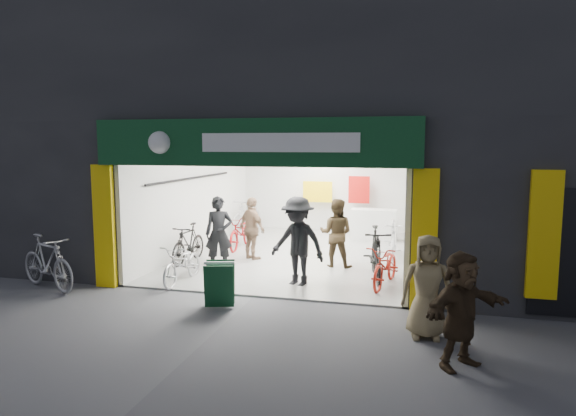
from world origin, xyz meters
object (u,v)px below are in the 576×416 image
at_px(bike_right_front, 376,254).
at_px(pedestrian_near, 427,287).
at_px(parked_bike, 47,262).
at_px(bike_left_front, 183,264).
at_px(sandwich_board, 220,283).

xyz_separation_m(bike_right_front, pedestrian_near, (1.05, -3.22, 0.22)).
xyz_separation_m(parked_bike, pedestrian_near, (7.61, -0.79, 0.24)).
distance_m(bike_left_front, pedestrian_near, 5.46).
bearing_deg(pedestrian_near, sandwich_board, 165.92).
height_order(parked_bike, pedestrian_near, pedestrian_near).
relative_size(bike_left_front, sandwich_board, 2.00).
bearing_deg(parked_bike, sandwich_board, -70.23).
bearing_deg(bike_left_front, bike_right_front, 18.58).
distance_m(bike_right_front, sandwich_board, 3.74).
distance_m(parked_bike, pedestrian_near, 7.66).
distance_m(parked_bike, sandwich_board, 3.91).
bearing_deg(bike_right_front, parked_bike, -169.15).
height_order(bike_right_front, pedestrian_near, pedestrian_near).
bearing_deg(sandwich_board, parked_bike, 160.43).
relative_size(bike_right_front, parked_bike, 1.03).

